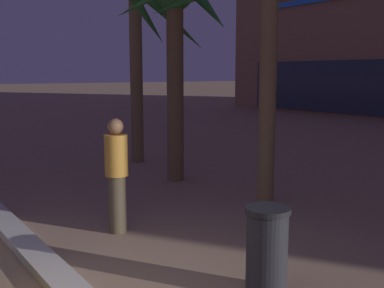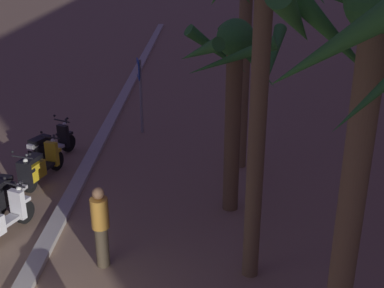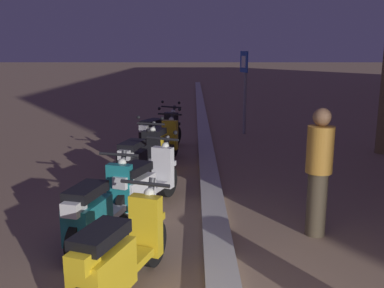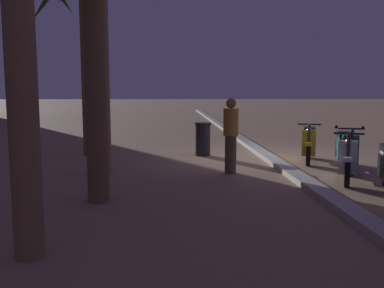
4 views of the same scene
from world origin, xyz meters
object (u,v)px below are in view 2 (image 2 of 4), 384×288
object	(u,v)px
scooter_black_mid_centre	(10,190)
palm_tree_near_sign	(367,92)
scooter_yellow_far_back	(39,166)
palm_tree_by_mall_entrance	(246,2)
scooter_black_mid_front	(49,146)
palm_tree_far_corner	(234,73)
pedestrian_window_shopping	(101,225)
palm_tree_mid_walkway	(263,32)
crossing_sign	(140,88)

from	to	relation	value
scooter_black_mid_centre	palm_tree_near_sign	distance (m)	9.01
scooter_yellow_far_back	palm_tree_by_mall_entrance	distance (m)	6.68
scooter_black_mid_front	scooter_yellow_far_back	bearing A→B (deg)	5.96
palm_tree_far_corner	pedestrian_window_shopping	bearing A→B (deg)	-47.83
scooter_black_mid_centre	palm_tree_by_mall_entrance	world-z (taller)	palm_tree_by_mall_entrance
palm_tree_mid_walkway	pedestrian_window_shopping	bearing A→B (deg)	-93.52
scooter_black_mid_front	pedestrian_window_shopping	xyz separation A→B (m)	(4.83, 2.46, 0.44)
scooter_black_mid_front	scooter_black_mid_centre	size ratio (longest dim) A/B	0.94
scooter_yellow_far_back	crossing_sign	distance (m)	4.36
scooter_yellow_far_back	palm_tree_far_corner	xyz separation A→B (m)	(1.24, 4.87, 2.81)
scooter_black_mid_centre	palm_tree_far_corner	bearing A→B (deg)	91.19
palm_tree_by_mall_entrance	scooter_black_mid_front	bearing A→B (deg)	-91.41
scooter_black_mid_centre	palm_tree_by_mall_entrance	distance (m)	7.24
palm_tree_mid_walkway	pedestrian_window_shopping	world-z (taller)	palm_tree_mid_walkway
palm_tree_near_sign	crossing_sign	bearing A→B (deg)	-158.94
palm_tree_mid_walkway	palm_tree_by_mall_entrance	bearing A→B (deg)	179.21
palm_tree_by_mall_entrance	pedestrian_window_shopping	size ratio (longest dim) A/B	3.53
scooter_black_mid_front	scooter_black_mid_centre	xyz separation A→B (m)	(2.63, -0.14, 0.01)
scooter_yellow_far_back	scooter_black_mid_centre	bearing A→B (deg)	-11.59
scooter_yellow_far_back	crossing_sign	bearing A→B (deg)	148.76
scooter_black_mid_front	crossing_sign	xyz separation A→B (m)	(-2.33, 2.33, 1.06)
crossing_sign	scooter_yellow_far_back	bearing A→B (deg)	-31.24
scooter_black_mid_centre	scooter_black_mid_front	bearing A→B (deg)	176.89
crossing_sign	palm_tree_mid_walkway	size ratio (longest dim) A/B	0.40
crossing_sign	palm_tree_by_mall_entrance	bearing A→B (deg)	51.06
scooter_black_mid_front	palm_tree_by_mall_entrance	world-z (taller)	palm_tree_by_mall_entrance
crossing_sign	palm_tree_by_mall_entrance	world-z (taller)	palm_tree_by_mall_entrance
scooter_yellow_far_back	palm_tree_far_corner	distance (m)	5.76
scooter_black_mid_centre	crossing_sign	size ratio (longest dim) A/B	0.75
palm_tree_far_corner	palm_tree_near_sign	bearing A→B (deg)	12.91
scooter_black_mid_front	pedestrian_window_shopping	world-z (taller)	pedestrian_window_shopping
palm_tree_far_corner	palm_tree_near_sign	distance (m)	5.43
scooter_black_mid_centre	palm_tree_far_corner	distance (m)	5.86
scooter_yellow_far_back	pedestrian_window_shopping	xyz separation A→B (m)	(3.55, 2.32, 0.45)
scooter_black_mid_centre	palm_tree_near_sign	bearing A→B (deg)	51.35
palm_tree_near_sign	scooter_yellow_far_back	bearing A→B (deg)	-136.66
pedestrian_window_shopping	palm_tree_near_sign	bearing A→B (deg)	52.46
scooter_black_mid_centre	crossing_sign	bearing A→B (deg)	153.56
palm_tree_by_mall_entrance	pedestrian_window_shopping	distance (m)	6.56
scooter_yellow_far_back	scooter_black_mid_centre	world-z (taller)	same
scooter_black_mid_front	crossing_sign	size ratio (longest dim) A/B	0.70
scooter_black_mid_centre	pedestrian_window_shopping	xyz separation A→B (m)	(2.20, 2.60, 0.43)
scooter_black_mid_front	scooter_black_mid_centre	bearing A→B (deg)	-3.11
crossing_sign	palm_tree_by_mall_entrance	size ratio (longest dim) A/B	0.40
scooter_yellow_far_back	crossing_sign	world-z (taller)	crossing_sign
scooter_black_mid_front	palm_tree_mid_walkway	size ratio (longest dim) A/B	0.28
scooter_black_mid_front	palm_tree_mid_walkway	xyz separation A→B (m)	(5.00, 5.31, 4.12)
scooter_yellow_far_back	palm_tree_mid_walkway	size ratio (longest dim) A/B	0.29
scooter_black_mid_centre	palm_tree_mid_walkway	world-z (taller)	palm_tree_mid_walkway
scooter_yellow_far_back	pedestrian_window_shopping	distance (m)	4.26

